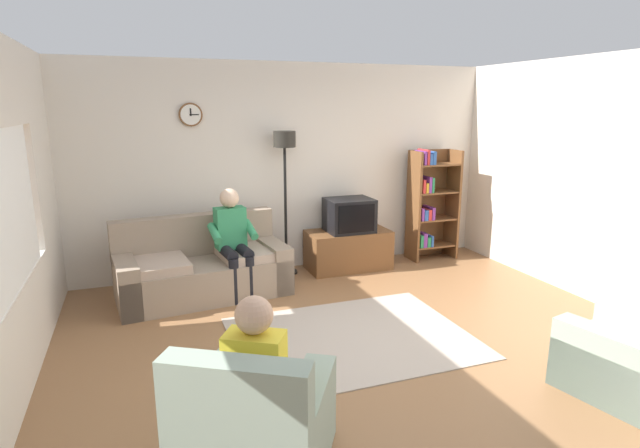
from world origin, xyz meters
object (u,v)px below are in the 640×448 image
Objects in this scene: armchair_near_bookshelf at (637,360)px; person_on_couch at (233,237)px; couch at (203,269)px; tv at (349,215)px; armchair_near_window at (257,428)px; person_in_left_armchair at (260,373)px; tv_stand at (348,250)px; bookshelf at (429,204)px; floor_lamp at (285,163)px.

armchair_near_bookshelf is 0.84× the size of person_on_couch.
tv is at bearing 9.05° from couch.
person_in_left_armchair is (0.05, 0.08, 0.32)m from armchair_near_window.
tv_stand is 0.70× the size of bookshelf.
couch is at bearing -158.87° from floor_lamp.
couch is 1.77× the size of person_in_left_armchair.
armchair_near_window is (-1.20, -3.52, -1.16)m from floor_lamp.
bookshelf is 4.84m from armchair_near_window.
bookshelf reaches higher than tv_stand.
couch is 3.31m from bookshelf.
person_in_left_armchair is (-0.03, -3.00, 0.29)m from couch.
person_on_couch reaches higher than person_in_left_armchair.
bookshelf is at bearing 7.22° from couch.
person_in_left_armchair is at bearing -108.58° from floor_lamp.
bookshelf is at bearing 10.19° from person_on_couch.
person_in_left_armchair reaches higher than couch.
bookshelf is 1.40× the size of person_in_left_armchair.
armchair_near_bookshelf reaches higher than tv_stand.
person_in_left_armchair is at bearing -120.83° from tv_stand.
person_in_left_armchair is (-2.83, 0.24, 0.32)m from armchair_near_bookshelf.
tv is at bearing 14.64° from person_on_couch.
bookshelf reaches higher than armchair_near_window.
floor_lamp is at bearing 179.30° from bookshelf.
couch is 4.29m from armchair_near_bookshelf.
armchair_near_bookshelf is at bearing -96.88° from bookshelf.
floor_lamp is 1.59× the size of armchair_near_window.
couch and armchair_near_bookshelf have the same top height.
floor_lamp is 3.90m from armchair_near_window.
bookshelf is 1.52× the size of armchair_near_bookshelf.
floor_lamp is at bearing 114.41° from armchair_near_bookshelf.
person_on_couch is (-1.62, -0.45, 0.44)m from tv_stand.
person_on_couch is 2.92m from person_in_left_armchair.
couch is 3.02m from person_in_left_armchair.
bookshelf reaches higher than armchair_near_bookshelf.
person_on_couch reaches higher than couch.
bookshelf reaches higher than tv.
couch is 1.66m from floor_lamp.
tv is 0.38× the size of bookshelf.
floor_lamp is (-2.12, 0.03, 0.65)m from bookshelf.
person_in_left_armchair is at bearing -121.02° from tv.
tv is 1.28m from bookshelf.
person_on_couch is (-2.90, -0.52, -0.10)m from bookshelf.
bookshelf is (1.28, 0.10, 0.05)m from tv.
person_on_couch is (-0.78, -0.55, -0.75)m from floor_lamp.
couch is 0.53m from person_on_couch.
floor_lamp is 1.21m from person_on_couch.
tv_stand is at bearing 103.11° from armchair_near_bookshelf.
person_on_couch is at bearing -164.55° from tv_stand.
armchair_near_window is 0.94× the size of person_on_couch.
person_on_couch is at bearing -17.37° from couch.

